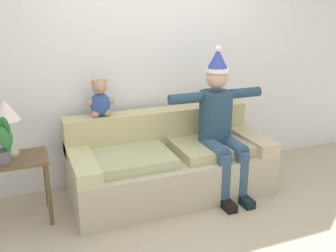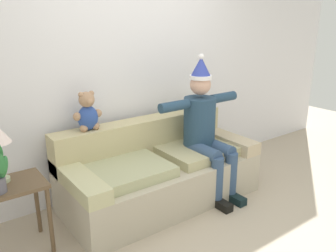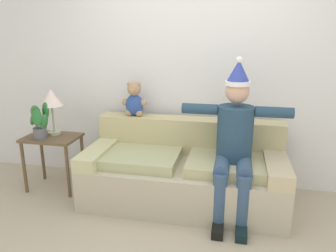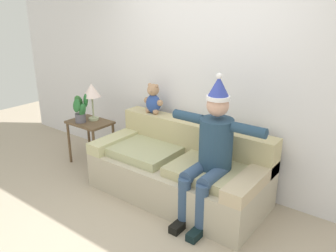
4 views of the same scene
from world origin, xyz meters
TOP-DOWN VIEW (x-y plane):
  - back_wall at (0.00, 1.55)m, footprint 7.00×0.10m
  - couch at (0.00, 1.01)m, footprint 2.00×0.92m
  - person_seated at (0.49, 0.85)m, footprint 1.02×0.77m
  - teddy_bear at (-0.62, 1.30)m, footprint 0.29×0.17m
  - side_table at (-1.47, 0.97)m, footprint 0.58×0.41m
  - table_lamp at (-1.48, 1.05)m, footprint 0.24×0.24m
  - potted_plant at (-1.54, 0.88)m, footprint 0.24×0.28m
  - candle_tall at (-1.64, 0.95)m, footprint 0.04×0.04m

SIDE VIEW (x-z plane):
  - couch at x=0.00m, z-range -0.09..0.72m
  - side_table at x=-1.47m, z-range 0.20..0.81m
  - person_seated at x=0.49m, z-range 0.01..1.51m
  - candle_tall at x=-1.64m, z-range 0.65..0.93m
  - potted_plant at x=-1.54m, z-range 0.61..1.00m
  - teddy_bear at x=-0.62m, z-range 0.79..1.17m
  - table_lamp at x=-1.48m, z-range 0.75..1.25m
  - back_wall at x=0.00m, z-range 0.00..2.70m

